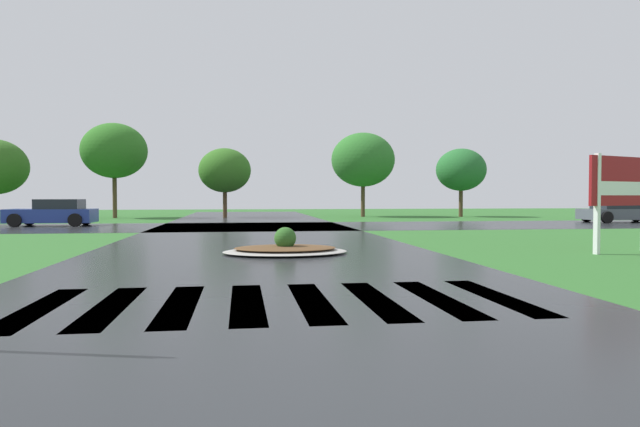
{
  "coord_description": "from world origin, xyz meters",
  "views": [
    {
      "loc": [
        -0.53,
        -3.01,
        1.47
      ],
      "look_at": [
        1.55,
        11.9,
        1.01
      ],
      "focal_mm": 31.87,
      "sensor_mm": 36.0,
      "label": 1
    }
  ],
  "objects_px": {
    "median_island": "(285,249)",
    "car_dark_suv": "(620,212)",
    "car_blue_compact": "(53,213)",
    "estate_billboard": "(622,186)"
  },
  "relations": [
    {
      "from": "median_island",
      "to": "car_dark_suv",
      "type": "bearing_deg",
      "value": 36.37
    },
    {
      "from": "estate_billboard",
      "to": "car_blue_compact",
      "type": "xyz_separation_m",
      "value": [
        -18.94,
        15.85,
        -1.1
      ]
    },
    {
      "from": "median_island",
      "to": "car_blue_compact",
      "type": "height_order",
      "value": "car_blue_compact"
    },
    {
      "from": "estate_billboard",
      "to": "car_dark_suv",
      "type": "relative_size",
      "value": 0.56
    },
    {
      "from": "car_dark_suv",
      "to": "car_blue_compact",
      "type": "height_order",
      "value": "car_blue_compact"
    },
    {
      "from": "median_island",
      "to": "car_blue_compact",
      "type": "distance_m",
      "value": 18.18
    },
    {
      "from": "median_island",
      "to": "car_dark_suv",
      "type": "relative_size",
      "value": 0.69
    },
    {
      "from": "median_island",
      "to": "car_dark_suv",
      "type": "distance_m",
      "value": 24.67
    },
    {
      "from": "median_island",
      "to": "car_blue_compact",
      "type": "xyz_separation_m",
      "value": [
        -10.24,
        15.02,
        0.5
      ]
    },
    {
      "from": "car_dark_suv",
      "to": "car_blue_compact",
      "type": "xyz_separation_m",
      "value": [
        -30.1,
        0.39,
        0.03
      ]
    }
  ]
}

